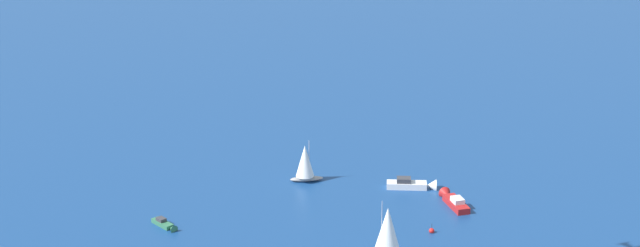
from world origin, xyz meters
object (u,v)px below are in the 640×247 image
(sailboat_far_port, at_px, (305,163))
(motorboat_trailing, at_px, (414,185))
(sailboat_offshore, at_px, (387,232))
(motorboat_far_stbd, at_px, (165,224))
(motorboat_near_centre, at_px, (453,201))
(marker_buoy, at_px, (432,231))

(sailboat_far_port, xyz_separation_m, motorboat_trailing, (24.51, -0.24, -3.57))
(sailboat_offshore, bearing_deg, motorboat_far_stbd, 171.98)
(motorboat_near_centre, distance_m, sailboat_offshore, 29.90)
(sailboat_far_port, height_order, sailboat_offshore, sailboat_offshore)
(sailboat_far_port, distance_m, sailboat_offshore, 41.14)
(sailboat_far_port, xyz_separation_m, marker_buoy, (29.78, -22.28, -4.04))
(motorboat_far_stbd, relative_size, motorboat_trailing, 0.58)
(sailboat_far_port, relative_size, marker_buoy, 4.62)
(sailboat_far_port, xyz_separation_m, sailboat_offshore, (21.93, -34.80, 0.96))
(motorboat_trailing, xyz_separation_m, marker_buoy, (5.27, -22.04, -0.47))
(sailboat_offshore, relative_size, marker_buoy, 5.62)
(motorboat_near_centre, bearing_deg, motorboat_far_stbd, -160.22)
(motorboat_near_centre, height_order, sailboat_far_port, sailboat_far_port)
(motorboat_trailing, distance_m, marker_buoy, 22.66)
(motorboat_near_centre, xyz_separation_m, sailboat_offshore, (-11.64, -27.17, 4.56))
(motorboat_trailing, bearing_deg, motorboat_near_centre, -39.23)
(sailboat_offshore, xyz_separation_m, motorboat_trailing, (2.58, 34.56, -4.53))
(motorboat_trailing, bearing_deg, motorboat_far_stbd, -149.92)
(motorboat_near_centre, height_order, motorboat_far_stbd, motorboat_near_centre)
(motorboat_near_centre, height_order, motorboat_trailing, motorboat_trailing)
(sailboat_far_port, bearing_deg, sailboat_offshore, -57.78)
(motorboat_far_stbd, distance_m, marker_buoy, 54.10)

